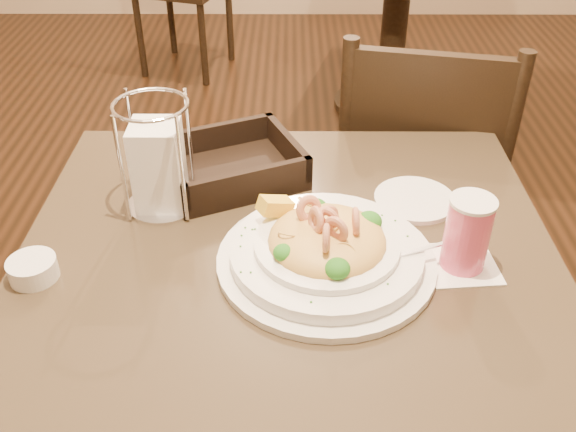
{
  "coord_description": "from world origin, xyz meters",
  "views": [
    {
      "loc": [
        0.0,
        -0.8,
        1.42
      ],
      "look_at": [
        0.0,
        0.02,
        0.83
      ],
      "focal_mm": 40.0,
      "sensor_mm": 36.0,
      "label": 1
    }
  ],
  "objects_px": {
    "pasta_bowl": "(326,248)",
    "napkin_caddy": "(158,164)",
    "main_table": "(288,361)",
    "side_plate": "(415,200)",
    "background_table": "(397,3)",
    "dining_chair_near": "(417,186)",
    "butter_ramekin": "(33,269)",
    "drink_glass": "(467,234)",
    "bread_basket": "(232,167)"
  },
  "relations": [
    {
      "from": "background_table",
      "to": "bread_basket",
      "type": "relative_size",
      "value": 3.56
    },
    {
      "from": "main_table",
      "to": "background_table",
      "type": "distance_m",
      "value": 2.17
    },
    {
      "from": "pasta_bowl",
      "to": "butter_ramekin",
      "type": "xyz_separation_m",
      "value": [
        -0.46,
        -0.03,
        -0.02
      ]
    },
    {
      "from": "napkin_caddy",
      "to": "side_plate",
      "type": "distance_m",
      "value": 0.47
    },
    {
      "from": "main_table",
      "to": "background_table",
      "type": "bearing_deg",
      "value": 77.15
    },
    {
      "from": "pasta_bowl",
      "to": "side_plate",
      "type": "relative_size",
      "value": 2.61
    },
    {
      "from": "side_plate",
      "to": "main_table",
      "type": "bearing_deg",
      "value": -142.77
    },
    {
      "from": "pasta_bowl",
      "to": "napkin_caddy",
      "type": "relative_size",
      "value": 1.88
    },
    {
      "from": "pasta_bowl",
      "to": "butter_ramekin",
      "type": "bearing_deg",
      "value": -175.69
    },
    {
      "from": "drink_glass",
      "to": "butter_ramekin",
      "type": "bearing_deg",
      "value": -177.21
    },
    {
      "from": "napkin_caddy",
      "to": "butter_ramekin",
      "type": "height_order",
      "value": "napkin_caddy"
    },
    {
      "from": "main_table",
      "to": "side_plate",
      "type": "bearing_deg",
      "value": 37.23
    },
    {
      "from": "dining_chair_near",
      "to": "butter_ramekin",
      "type": "relative_size",
      "value": 12.14
    },
    {
      "from": "background_table",
      "to": "pasta_bowl",
      "type": "height_order",
      "value": "pasta_bowl"
    },
    {
      "from": "main_table",
      "to": "dining_chair_near",
      "type": "xyz_separation_m",
      "value": [
        0.34,
        0.61,
        -0.01
      ]
    },
    {
      "from": "dining_chair_near",
      "to": "drink_glass",
      "type": "height_order",
      "value": "dining_chair_near"
    },
    {
      "from": "dining_chair_near",
      "to": "pasta_bowl",
      "type": "height_order",
      "value": "dining_chair_near"
    },
    {
      "from": "dining_chair_near",
      "to": "side_plate",
      "type": "relative_size",
      "value": 6.22
    },
    {
      "from": "drink_glass",
      "to": "side_plate",
      "type": "relative_size",
      "value": 0.85
    },
    {
      "from": "napkin_caddy",
      "to": "side_plate",
      "type": "height_order",
      "value": "napkin_caddy"
    },
    {
      "from": "main_table",
      "to": "pasta_bowl",
      "type": "bearing_deg",
      "value": -1.31
    },
    {
      "from": "background_table",
      "to": "pasta_bowl",
      "type": "relative_size",
      "value": 2.83
    },
    {
      "from": "napkin_caddy",
      "to": "pasta_bowl",
      "type": "bearing_deg",
      "value": -29.73
    },
    {
      "from": "main_table",
      "to": "pasta_bowl",
      "type": "relative_size",
      "value": 2.3
    },
    {
      "from": "background_table",
      "to": "butter_ramekin",
      "type": "bearing_deg",
      "value": -112.31
    },
    {
      "from": "bread_basket",
      "to": "dining_chair_near",
      "type": "bearing_deg",
      "value": 38.49
    },
    {
      "from": "dining_chair_near",
      "to": "napkin_caddy",
      "type": "bearing_deg",
      "value": 50.55
    },
    {
      "from": "napkin_caddy",
      "to": "butter_ramekin",
      "type": "bearing_deg",
      "value": -130.56
    },
    {
      "from": "drink_glass",
      "to": "pasta_bowl",
      "type": "bearing_deg",
      "value": 179.57
    },
    {
      "from": "background_table",
      "to": "side_plate",
      "type": "relative_size",
      "value": 7.4
    },
    {
      "from": "drink_glass",
      "to": "side_plate",
      "type": "xyz_separation_m",
      "value": [
        -0.05,
        0.18,
        -0.06
      ]
    },
    {
      "from": "drink_glass",
      "to": "bread_basket",
      "type": "xyz_separation_m",
      "value": [
        -0.39,
        0.26,
        -0.04
      ]
    },
    {
      "from": "side_plate",
      "to": "napkin_caddy",
      "type": "bearing_deg",
      "value": -178.39
    },
    {
      "from": "napkin_caddy",
      "to": "background_table",
      "type": "bearing_deg",
      "value": 69.97
    },
    {
      "from": "pasta_bowl",
      "to": "background_table",
      "type": "bearing_deg",
      "value": 78.76
    },
    {
      "from": "pasta_bowl",
      "to": "dining_chair_near",
      "type": "bearing_deg",
      "value": 65.98
    },
    {
      "from": "background_table",
      "to": "drink_glass",
      "type": "bearing_deg",
      "value": -95.44
    },
    {
      "from": "background_table",
      "to": "dining_chair_near",
      "type": "distance_m",
      "value": 1.51
    },
    {
      "from": "background_table",
      "to": "pasta_bowl",
      "type": "distance_m",
      "value": 2.17
    },
    {
      "from": "main_table",
      "to": "bread_basket",
      "type": "bearing_deg",
      "value": 113.04
    },
    {
      "from": "drink_glass",
      "to": "bread_basket",
      "type": "bearing_deg",
      "value": 146.1
    },
    {
      "from": "drink_glass",
      "to": "napkin_caddy",
      "type": "xyz_separation_m",
      "value": [
        -0.51,
        0.17,
        0.03
      ]
    },
    {
      "from": "main_table",
      "to": "drink_glass",
      "type": "bearing_deg",
      "value": -0.63
    },
    {
      "from": "napkin_caddy",
      "to": "drink_glass",
      "type": "bearing_deg",
      "value": -18.2
    },
    {
      "from": "background_table",
      "to": "butter_ramekin",
      "type": "xyz_separation_m",
      "value": [
        -0.88,
        -2.15,
        0.25
      ]
    },
    {
      "from": "pasta_bowl",
      "to": "drink_glass",
      "type": "distance_m",
      "value": 0.22
    },
    {
      "from": "main_table",
      "to": "butter_ramekin",
      "type": "bearing_deg",
      "value": -174.83
    },
    {
      "from": "bread_basket",
      "to": "butter_ramekin",
      "type": "xyz_separation_m",
      "value": [
        -0.29,
        -0.3,
        -0.01
      ]
    },
    {
      "from": "bread_basket",
      "to": "napkin_caddy",
      "type": "bearing_deg",
      "value": -141.15
    },
    {
      "from": "main_table",
      "to": "dining_chair_near",
      "type": "relative_size",
      "value": 0.97
    }
  ]
}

